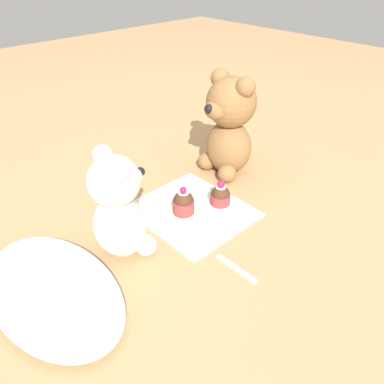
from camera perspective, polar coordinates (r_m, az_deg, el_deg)
The scene contains 9 objects.
ground_plane at distance 0.91m, azimuth 0.00°, elevation -2.94°, with size 4.00×4.00×0.00m, color tan.
knitted_placemat at distance 0.90m, azimuth 0.00°, elevation -2.79°, with size 0.26×0.23×0.01m, color silver.
tulle_cloth at distance 0.74m, azimuth -20.38°, elevation -13.79°, with size 0.35×0.20×0.04m, color white.
teddy_bear_cream at distance 0.75m, azimuth -11.13°, elevation -2.41°, with size 0.13×0.13×0.23m.
teddy_bear_tan at distance 1.01m, azimuth 5.63°, elevation 10.10°, with size 0.14×0.15×0.28m.
cupcake_near_cream_bear at distance 0.88m, azimuth -1.31°, elevation -1.64°, with size 0.05×0.05×0.07m.
saucer_plate at distance 0.92m, azimuth 4.28°, elevation -1.84°, with size 0.08×0.08×0.01m, color white.
cupcake_near_tan_bear at distance 0.90m, azimuth 4.35°, elevation -0.55°, with size 0.05×0.05×0.06m.
teaspoon at distance 0.76m, azimuth 6.76°, elevation -11.44°, with size 0.10×0.01×0.01m, color silver.
Camera 1 is at (-0.53, 0.50, 0.54)m, focal length 35.00 mm.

